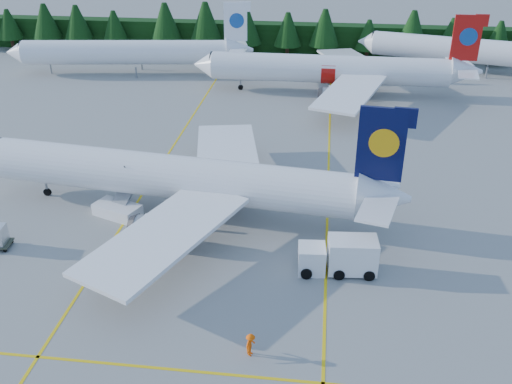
# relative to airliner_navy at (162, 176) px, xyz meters

# --- Properties ---
(ground) EXTENTS (320.00, 320.00, 0.00)m
(ground) POSITION_rel_airliner_navy_xyz_m (10.70, -15.62, -3.86)
(ground) COLOR gray
(ground) RESTS_ON ground
(taxi_stripe_a) EXTENTS (0.25, 120.00, 0.01)m
(taxi_stripe_a) POSITION_rel_airliner_navy_xyz_m (-3.30, 4.38, -3.86)
(taxi_stripe_a) COLOR yellow
(taxi_stripe_a) RESTS_ON ground
(taxi_stripe_b) EXTENTS (0.25, 120.00, 0.01)m
(taxi_stripe_b) POSITION_rel_airliner_navy_xyz_m (16.70, 4.38, -3.86)
(taxi_stripe_b) COLOR yellow
(taxi_stripe_b) RESTS_ON ground
(taxi_stripe_cross) EXTENTS (80.00, 0.25, 0.01)m
(taxi_stripe_cross) POSITION_rel_airliner_navy_xyz_m (10.70, -21.62, -3.86)
(taxi_stripe_cross) COLOR yellow
(taxi_stripe_cross) RESTS_ON ground
(treeline_hedge) EXTENTS (220.00, 4.00, 6.00)m
(treeline_hedge) POSITION_rel_airliner_navy_xyz_m (10.70, 66.38, -0.86)
(treeline_hedge) COLOR black
(treeline_hedge) RESTS_ON ground
(airliner_navy) EXTENTS (44.13, 36.12, 12.85)m
(airliner_navy) POSITION_rel_airliner_navy_xyz_m (0.00, 0.00, 0.00)
(airliner_navy) COLOR white
(airliner_navy) RESTS_ON ground
(airliner_red) EXTENTS (44.56, 36.69, 12.96)m
(airliner_red) POSITION_rel_airliner_navy_xyz_m (15.41, 41.15, 0.03)
(airliner_red) COLOR white
(airliner_red) RESTS_ON ground
(airliner_far_left) EXTENTS (42.80, 9.17, 12.47)m
(airliner_far_left) POSITION_rel_airliner_navy_xyz_m (-21.12, 48.08, 0.05)
(airliner_far_left) COLOR white
(airliner_far_left) RESTS_ON ground
(airliner_far_right) EXTENTS (42.94, 14.21, 12.73)m
(airliner_far_right) POSITION_rel_airliner_navy_xyz_m (41.26, 56.68, 0.13)
(airliner_far_right) COLOR white
(airliner_far_right) RESTS_ON ground
(airstairs) EXTENTS (5.39, 7.11, 4.21)m
(airstairs) POSITION_rel_airliner_navy_xyz_m (-4.25, -1.32, -2.95)
(airstairs) COLOR white
(airstairs) RESTS_ON ground
(service_truck) EXTENTS (6.81, 2.92, 3.21)m
(service_truck) POSITION_rel_airliner_navy_xyz_m (17.62, -8.64, -2.28)
(service_truck) COLOR white
(service_truck) RESTS_ON ground
(crew_c) EXTENTS (0.72, 0.87, 1.81)m
(crew_c) POSITION_rel_airliner_navy_xyz_m (11.56, -19.55, -2.96)
(crew_c) COLOR #FF5405
(crew_c) RESTS_ON ground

